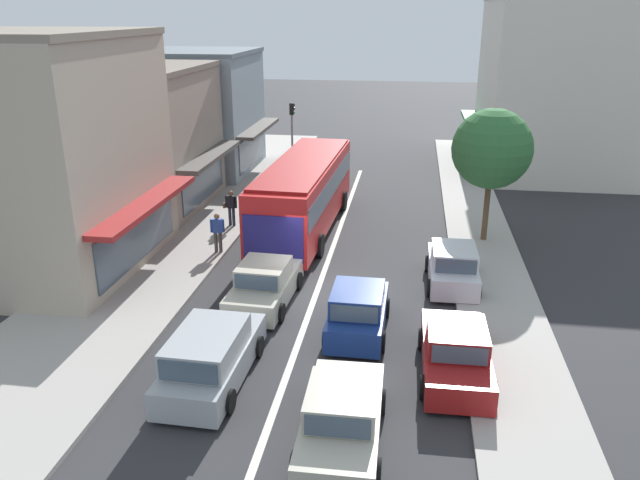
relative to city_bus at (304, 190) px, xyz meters
The scene contains 19 objects.
ground_plane 6.89m from the city_bus, 76.70° to the right, with size 140.00×140.00×0.00m, color #2D2D30.
lane_centre_line 3.44m from the city_bus, 58.10° to the right, with size 0.20×28.00×0.01m, color silver.
sidewalk_left 5.60m from the city_bus, behind, with size 5.20×44.00×0.14m, color #A39E96.
kerb_right 7.95m from the city_bus, ahead, with size 2.80×44.00×0.12m, color #A39E96.
shopfront_corner_near 10.56m from the city_bus, 147.50° to the right, with size 7.72×8.21×8.71m.
shopfront_mid_block 9.14m from the city_bus, 163.86° to the left, with size 7.43×7.44×6.91m.
shopfront_far_end 13.44m from the city_bus, 130.47° to the left, with size 8.45×7.25×7.17m.
building_right_far 19.21m from the city_bus, 46.64° to the left, with size 9.43×10.85×10.15m.
city_bus is the anchor object (origin of this frame).
hatchback_behind_bus_near 9.65m from the city_bus, 70.42° to the right, with size 1.85×3.72×1.54m.
wagon_behind_bus_mid 12.35m from the city_bus, 91.78° to the right, with size 2.03×4.55×1.58m.
sedan_queue_gap_filler 7.51m from the city_bus, 90.57° to the right, with size 2.05×4.28×1.47m.
sedan_adjacent_lane_lead 14.74m from the city_bus, 76.90° to the right, with size 1.94×4.22×1.47m.
parked_sedan_kerb_front 12.59m from the city_bus, 61.24° to the right, with size 1.94×4.22×1.47m.
parked_hatchback_kerb_second 8.12m from the city_bus, 38.92° to the right, with size 1.87×3.73×1.54m.
traffic_light_downstreet 10.80m from the city_bus, 103.63° to the left, with size 0.33×0.24×4.20m.
street_tree_right 8.11m from the city_bus, ahead, with size 3.28×3.28×5.67m.
pedestrian_with_handbag_near 3.43m from the city_bus, behind, with size 0.66×0.29×1.63m.
pedestrian_browsing_midblock 4.59m from the city_bus, 130.50° to the right, with size 0.56×0.28×1.63m.
Camera 1 is at (3.05, -19.61, 9.34)m, focal length 35.00 mm.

